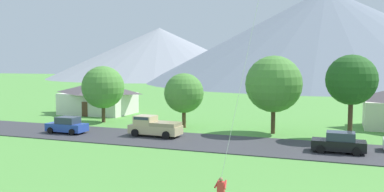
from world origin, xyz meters
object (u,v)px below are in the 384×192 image
(tree_near_left, at_px, (103,87))
(parked_car_black_east_end, at_px, (339,143))
(parked_car_blue_mid_east, at_px, (67,125))
(tree_near_right, at_px, (184,93))
(house_left_center, at_px, (98,97))
(pickup_truck_sand_west_side, at_px, (154,126))
(tree_center, at_px, (351,80))
(tree_right_of_center, at_px, (274,84))

(tree_near_left, bearing_deg, parked_car_black_east_end, -16.37)
(parked_car_blue_mid_east, bearing_deg, tree_near_right, 38.21)
(house_left_center, relative_size, pickup_truck_sand_west_side, 1.95)
(tree_center, distance_m, tree_right_of_center, 7.51)
(tree_near_left, height_order, parked_car_black_east_end, tree_near_left)
(tree_near_right, xyz_separation_m, parked_car_black_east_end, (16.58, -7.67, -3.05))
(tree_center, distance_m, tree_near_right, 17.62)
(tree_right_of_center, bearing_deg, house_left_center, 163.61)
(tree_near_left, xyz_separation_m, pickup_truck_sand_west_side, (10.07, -6.65, -3.26))
(house_left_center, height_order, parked_car_blue_mid_east, house_left_center)
(tree_near_left, xyz_separation_m, parked_car_blue_mid_east, (0.86, -8.19, -3.46))
(tree_near_right, bearing_deg, house_left_center, 155.41)
(house_left_center, xyz_separation_m, tree_near_left, (5.36, -7.02, 1.94))
(tree_near_left, distance_m, tree_center, 28.35)
(house_left_center, distance_m, parked_car_black_east_end, 36.05)
(tree_near_right, bearing_deg, pickup_truck_sand_west_side, -96.48)
(tree_right_of_center, relative_size, pickup_truck_sand_west_side, 1.53)
(tree_near_left, xyz_separation_m, tree_right_of_center, (20.84, -0.69, 0.83))
(tree_right_of_center, relative_size, parked_car_black_east_end, 1.92)
(tree_center, xyz_separation_m, tree_right_of_center, (-7.42, 1.00, -0.57))
(tree_center, bearing_deg, pickup_truck_sand_west_side, -164.73)
(pickup_truck_sand_west_side, bearing_deg, tree_center, 15.27)
(tree_center, relative_size, parked_car_blue_mid_east, 1.92)
(tree_near_left, relative_size, tree_center, 0.85)
(house_left_center, xyz_separation_m, tree_near_right, (16.15, -7.39, 1.53))
(parked_car_blue_mid_east, xyz_separation_m, pickup_truck_sand_west_side, (9.22, 1.53, 0.19))
(parked_car_black_east_end, bearing_deg, tree_right_of_center, 131.56)
(tree_right_of_center, relative_size, tree_near_right, 1.31)
(tree_near_left, height_order, tree_right_of_center, tree_right_of_center)
(house_left_center, height_order, tree_right_of_center, tree_right_of_center)
(pickup_truck_sand_west_side, bearing_deg, parked_car_blue_mid_east, -170.56)
(house_left_center, relative_size, parked_car_blue_mid_east, 2.43)
(parked_car_blue_mid_east, distance_m, parked_car_black_east_end, 26.51)
(house_left_center, bearing_deg, pickup_truck_sand_west_side, -41.55)
(tree_near_left, bearing_deg, tree_near_right, -1.95)
(tree_near_left, bearing_deg, tree_center, -3.42)
(tree_near_right, distance_m, pickup_truck_sand_west_side, 6.94)
(house_left_center, height_order, tree_near_right, tree_near_right)
(tree_center, relative_size, tree_right_of_center, 1.01)
(house_left_center, relative_size, parked_car_black_east_end, 2.45)
(parked_car_black_east_end, bearing_deg, tree_near_left, 163.63)
(house_left_center, bearing_deg, parked_car_black_east_end, -24.71)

